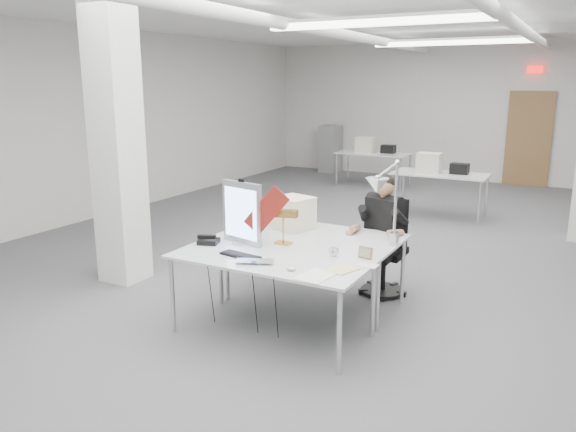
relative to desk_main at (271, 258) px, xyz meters
The scene contains 23 objects.
room_shell 2.80m from the desk_main, 89.21° to the left, with size 10.04×14.04×3.24m.
desk_main is the anchor object (origin of this frame).
desk_second 0.90m from the desk_main, 90.00° to the left, with size 1.80×0.90×0.03m, color silver.
bg_desk_a 5.50m from the desk_main, 87.92° to the left, with size 1.60×0.80×0.03m, color silver.
bg_desk_b 7.91m from the desk_main, 103.16° to the left, with size 1.60×0.80×0.03m, color silver.
filing_cabinet 9.80m from the desk_main, 110.93° to the left, with size 0.45×0.55×1.20m, color gray.
office_chair 1.61m from the desk_main, 69.19° to the left, with size 0.46×0.46×0.95m, color black, non-canonical shape.
seated_person 1.55m from the desk_main, 68.53° to the left, with size 0.52×0.66×0.98m, color black, non-canonical shape.
monitor 0.62m from the desk_main, 151.92° to the left, with size 0.49×0.05×0.61m, color #AFAFB3.
pennant 0.47m from the desk_main, 129.11° to the left, with size 0.48×0.01×0.20m, color maroon.
keyboard 0.28m from the desk_main, 153.80° to the right, with size 0.40×0.13×0.02m, color black.
laptop 0.27m from the desk_main, 93.90° to the right, with size 0.33×0.21×0.03m, color #AFAEB3.
mouse 0.42m from the desk_main, 37.11° to the right, with size 0.08×0.05×0.03m, color silver.
bankers_lamp 0.47m from the desk_main, 104.49° to the left, with size 0.28×0.11×0.32m, color gold, non-canonical shape.
desk_phone 0.76m from the desk_main, behind, with size 0.19×0.17×0.05m, color black.
picture_frame_left 0.72m from the desk_main, 146.82° to the left, with size 0.13×0.01×0.10m, color #A07B45.
picture_frame_right 0.85m from the desk_main, 25.31° to the left, with size 0.13×0.01×0.11m, color #AC744A.
desk_clock 0.57m from the desk_main, 30.12° to the left, with size 0.09×0.09×0.03m, color #B4B5B9.
paper_stack_a 0.64m from the desk_main, 25.80° to the right, with size 0.23×0.33×0.01m, color white.
paper_stack_b 0.71m from the desk_main, ahead, with size 0.19×0.26×0.01m, color #DFDB85.
paper_stack_c 0.87m from the desk_main, 11.64° to the left, with size 0.19×0.13×0.01m, color silver.
beige_monitor 1.03m from the desk_main, 106.49° to the left, with size 0.37×0.35×0.35m, color beige.
architect_lamp 1.16m from the desk_main, 37.53° to the left, with size 0.23×0.68×0.87m, color #B6B6BA, non-canonical shape.
Camera 1 is at (2.42, -6.69, 2.29)m, focal length 35.00 mm.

